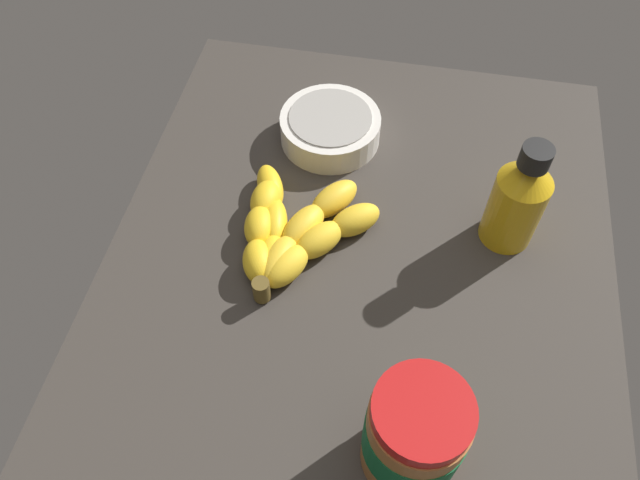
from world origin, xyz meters
TOP-DOWN VIEW (x-y plane):
  - ground_plane at (0.00, 0.00)cm, footprint 72.12×60.28cm
  - banana_bunch at (0.13, 8.56)cm, footprint 20.01×18.07cm
  - peanut_butter_jar at (-23.20, -8.05)cm, footprint 9.18×9.18cm
  - honey_bottle at (5.86, -16.97)cm, footprint 6.30×6.30cm
  - small_bowl at (17.96, 7.02)cm, footprint 13.62×13.62cm

SIDE VIEW (x-z plane):
  - ground_plane at x=0.00cm, z-range -3.26..0.00cm
  - banana_bunch at x=0.13cm, z-range -0.09..3.59cm
  - small_bowl at x=17.96cm, z-range 0.05..4.16cm
  - peanut_butter_jar at x=-23.20cm, z-range -0.11..13.03cm
  - honey_bottle at x=5.86cm, z-range -0.84..14.21cm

